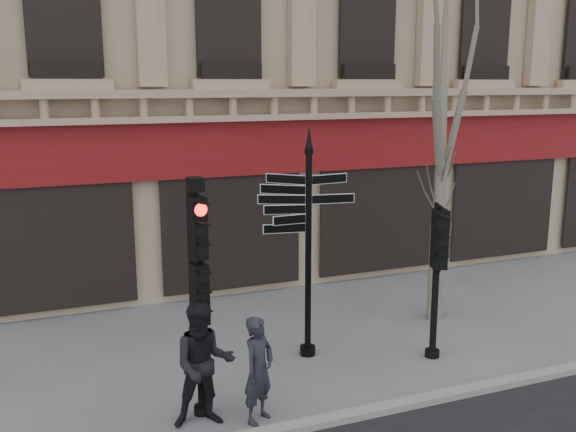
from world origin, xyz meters
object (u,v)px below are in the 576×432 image
fingerpost (309,205)px  pedestrian_b (204,365)px  traffic_signal_main (198,269)px  traffic_signal_secondary (437,255)px  pedestrian_a (259,370)px  plane_tree (447,57)px

fingerpost → pedestrian_b: size_ratio=2.23×
traffic_signal_main → traffic_signal_secondary: size_ratio=1.31×
pedestrian_b → pedestrian_a: bearing=-5.5°
plane_tree → pedestrian_a: size_ratio=4.77×
traffic_signal_secondary → plane_tree: 4.16m
fingerpost → plane_tree: plane_tree is taller
fingerpost → pedestrian_b: bearing=-125.0°
traffic_signal_secondary → pedestrian_a: size_ratio=1.70×
pedestrian_b → traffic_signal_secondary: bearing=18.3°
fingerpost → traffic_signal_main: size_ratio=1.16×
fingerpost → traffic_signal_secondary: (2.16, -0.96, -0.92)m
fingerpost → plane_tree: 4.36m
plane_tree → pedestrian_a: 7.41m
pedestrian_a → pedestrian_b: size_ratio=0.86×
fingerpost → plane_tree: bearing=31.7°
plane_tree → traffic_signal_main: bearing=-159.5°
fingerpost → pedestrian_b: fingerpost is taller
fingerpost → pedestrian_a: 3.29m
fingerpost → pedestrian_a: bearing=-110.9°
pedestrian_a → plane_tree: bearing=-7.7°
traffic_signal_secondary → pedestrian_a: 4.11m
traffic_signal_main → pedestrian_b: (-0.03, -0.32, -1.39)m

